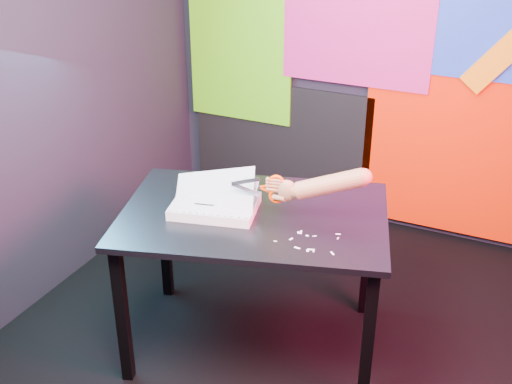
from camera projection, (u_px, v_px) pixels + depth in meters
The scene contains 7 objects.
room at pixel (311, 93), 2.61m from camera, with size 3.01×3.01×2.71m.
backdrop at pixel (402, 89), 3.95m from camera, with size 2.88×0.05×2.08m.
work_table at pixel (254, 229), 2.99m from camera, with size 1.40×1.12×0.75m.
printout_stack at pixel (215, 205), 2.96m from camera, with size 0.45×0.37×0.20m.
scissors at pixel (273, 189), 2.85m from camera, with size 0.24×0.05×0.14m.
hand_forearm at pixel (323, 185), 2.77m from camera, with size 0.45×0.13×0.20m.
paper_clippings at pixel (309, 242), 2.72m from camera, with size 0.27×0.20×0.00m.
Camera 1 is at (0.86, -2.37, 2.16)m, focal length 45.00 mm.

